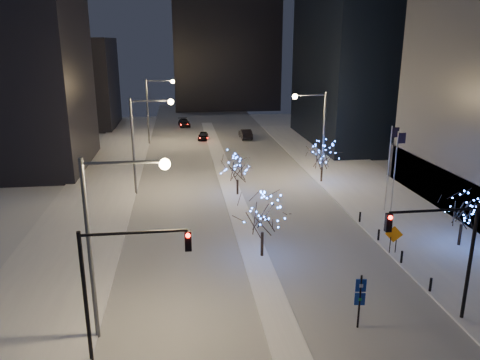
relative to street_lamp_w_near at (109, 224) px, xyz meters
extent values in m
plane|color=silver|center=(8.94, -2.00, -6.50)|extent=(160.00, 160.00, 0.00)
cube|color=#A3A8B1|center=(8.94, 33.00, -6.49)|extent=(20.00, 130.00, 0.02)
cube|color=white|center=(8.94, 28.00, -6.42)|extent=(2.00, 80.00, 0.15)
cube|color=white|center=(23.94, 18.00, -6.42)|extent=(10.00, 90.00, 0.15)
cube|color=white|center=(-5.06, 18.00, -6.42)|extent=(8.00, 90.00, 0.15)
cube|color=black|center=(-17.06, 68.00, 1.50)|extent=(18.00, 16.00, 16.00)
cube|color=black|center=(14.94, 90.00, 14.50)|extent=(24.00, 14.00, 42.00)
cylinder|color=#595E66|center=(-1.06, 0.00, -1.50)|extent=(0.24, 0.24, 10.00)
cylinder|color=#595E66|center=(0.94, 0.00, 3.20)|extent=(4.00, 0.16, 0.16)
sphere|color=#FFC27F|center=(2.94, 0.00, 3.05)|extent=(0.56, 0.56, 0.56)
cylinder|color=#595E66|center=(-1.06, 25.00, -1.50)|extent=(0.24, 0.24, 10.00)
cylinder|color=#595E66|center=(0.94, 25.00, 3.20)|extent=(4.00, 0.16, 0.16)
sphere|color=#FFC27F|center=(2.94, 25.00, 3.05)|extent=(0.56, 0.56, 0.56)
cylinder|color=#595E66|center=(-1.06, 50.00, -1.50)|extent=(0.24, 0.24, 10.00)
cylinder|color=#595E66|center=(0.94, 50.00, 3.20)|extent=(4.00, 0.16, 0.16)
sphere|color=#FFC27F|center=(2.94, 50.00, 3.05)|extent=(0.56, 0.56, 0.56)
cylinder|color=#595E66|center=(19.94, 28.00, -1.50)|extent=(0.24, 0.24, 10.00)
cylinder|color=#595E66|center=(18.19, 28.00, 3.20)|extent=(3.50, 0.16, 0.16)
sphere|color=#FFC27F|center=(16.44, 28.00, 3.05)|extent=(0.56, 0.56, 0.56)
cylinder|color=black|center=(-1.06, -2.00, -3.00)|extent=(0.20, 0.20, 7.00)
cylinder|color=black|center=(1.44, -2.00, 0.30)|extent=(5.00, 0.14, 0.14)
cube|color=black|center=(3.94, -2.00, -0.25)|extent=(0.32, 0.28, 1.00)
sphere|color=#FF0C05|center=(3.94, -2.18, 0.10)|extent=(0.22, 0.22, 0.22)
cylinder|color=black|center=(19.44, -1.00, -3.00)|extent=(0.20, 0.20, 7.00)
cylinder|color=black|center=(16.94, -1.00, 0.30)|extent=(5.00, 0.14, 0.14)
cube|color=black|center=(14.44, -1.00, -0.25)|extent=(0.32, 0.28, 1.00)
sphere|color=#FF0C05|center=(14.44, -1.18, 0.10)|extent=(0.22, 0.22, 0.22)
cylinder|color=silver|center=(21.94, 14.00, -2.35)|extent=(0.10, 0.10, 8.00)
cube|color=black|center=(22.29, 14.00, 1.05)|extent=(0.70, 0.03, 0.90)
cylinder|color=silver|center=(22.54, 16.50, -2.35)|extent=(0.10, 0.10, 8.00)
cube|color=black|center=(22.89, 16.50, 1.05)|extent=(0.70, 0.03, 0.90)
cylinder|color=black|center=(19.14, 2.00, -5.90)|extent=(0.16, 0.16, 0.90)
cylinder|color=black|center=(19.14, 6.00, -5.90)|extent=(0.16, 0.16, 0.90)
cylinder|color=black|center=(19.14, 10.00, -5.90)|extent=(0.16, 0.16, 0.90)
cylinder|color=black|center=(19.14, 14.00, -5.90)|extent=(0.16, 0.16, 0.90)
imported|color=black|center=(7.44, 52.27, -5.85)|extent=(2.01, 3.97, 1.30)
imported|color=black|center=(14.41, 52.31, -5.71)|extent=(1.77, 4.80, 1.57)
imported|color=black|center=(4.57, 65.04, -5.81)|extent=(2.43, 4.95, 1.38)
cylinder|color=black|center=(9.44, 8.45, -5.43)|extent=(0.22, 0.22, 1.85)
cylinder|color=black|center=(9.44, 23.07, -5.58)|extent=(0.22, 0.22, 1.54)
cylinder|color=black|center=(24.99, 8.33, -5.49)|extent=(0.22, 0.22, 1.71)
cylinder|color=black|center=(19.44, 26.47, -5.54)|extent=(0.22, 0.22, 1.63)
cylinder|color=black|center=(13.21, -1.00, -4.88)|extent=(0.11, 0.11, 3.24)
cube|color=#0D2C96|center=(13.21, -1.00, -3.86)|extent=(0.58, 0.16, 0.74)
cube|color=#0D2C96|center=(13.21, -1.00, -4.69)|extent=(0.58, 0.16, 0.74)
cylinder|color=black|center=(19.01, 7.68, -5.72)|extent=(0.07, 0.07, 1.26)
cylinder|color=black|center=(19.47, 7.68, -5.72)|extent=(0.07, 0.07, 1.26)
cube|color=orange|center=(19.24, 7.68, -4.86)|extent=(1.25, 0.44, 1.30)
camera|label=1|loc=(3.75, -22.69, 8.89)|focal=35.00mm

